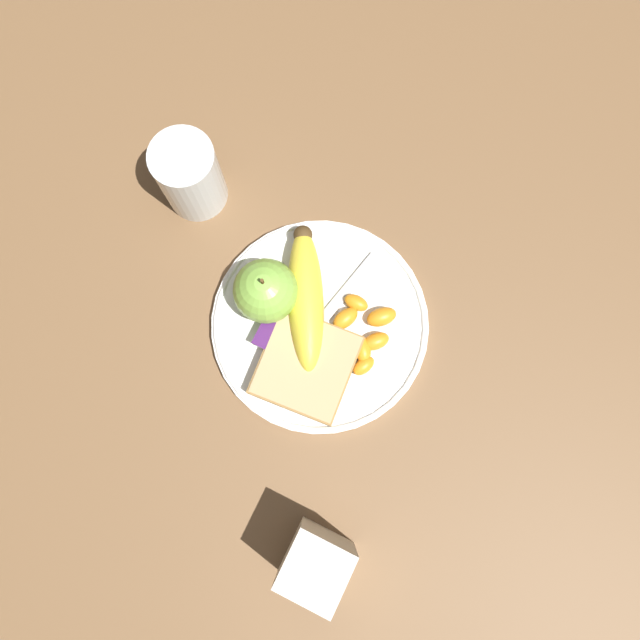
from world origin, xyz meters
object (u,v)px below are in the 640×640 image
(fork, at_px, (321,322))
(jam_packet, at_px, (274,334))
(banana, at_px, (306,297))
(condiment_caddy, at_px, (316,564))
(plate, at_px, (320,324))
(bread_slice, at_px, (306,366))
(apple, at_px, (267,289))
(juice_glass, at_px, (190,177))

(fork, bearing_deg, jam_packet, -34.20)
(banana, bearing_deg, jam_packet, 165.37)
(fork, relative_size, condiment_caddy, 1.75)
(banana, bearing_deg, condiment_caddy, -151.49)
(condiment_caddy, bearing_deg, jam_packet, 37.27)
(plate, height_order, jam_packet, jam_packet)
(banana, relative_size, bread_slice, 1.45)
(banana, xyz_separation_m, jam_packet, (-0.05, 0.01, -0.01))
(apple, distance_m, bread_slice, 0.09)
(jam_packet, bearing_deg, juice_glass, 54.53)
(fork, distance_m, condiment_caddy, 0.25)
(banana, relative_size, jam_packet, 3.92)
(apple, distance_m, fork, 0.07)
(plate, relative_size, banana, 1.53)
(jam_packet, bearing_deg, condiment_caddy, -142.73)
(fork, xyz_separation_m, jam_packet, (-0.04, 0.04, 0.01))
(apple, height_order, bread_slice, apple)
(juice_glass, xyz_separation_m, jam_packet, (-0.12, -0.16, -0.02))
(plate, xyz_separation_m, apple, (0.00, 0.07, 0.04))
(juice_glass, relative_size, condiment_caddy, 1.03)
(fork, height_order, condiment_caddy, condiment_caddy)
(plate, relative_size, apple, 3.06)
(apple, bearing_deg, condiment_caddy, -143.09)
(plate, bearing_deg, juice_glass, 68.26)
(apple, distance_m, jam_packet, 0.05)
(jam_packet, bearing_deg, fork, -46.93)
(banana, height_order, fork, banana)
(plate, distance_m, bread_slice, 0.05)
(plate, distance_m, apple, 0.08)
(plate, height_order, bread_slice, bread_slice)
(banana, distance_m, condiment_caddy, 0.28)
(juice_glass, height_order, condiment_caddy, juice_glass)
(condiment_caddy, bearing_deg, apple, 36.91)
(plate, distance_m, juice_glass, 0.22)
(banana, xyz_separation_m, bread_slice, (-0.07, -0.03, -0.01))
(jam_packet, relative_size, condiment_caddy, 0.42)
(banana, bearing_deg, bread_slice, -153.23)
(banana, height_order, jam_packet, banana)
(plate, relative_size, fork, 1.45)
(apple, relative_size, banana, 0.50)
(bread_slice, height_order, condiment_caddy, condiment_caddy)
(juice_glass, height_order, fork, juice_glass)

